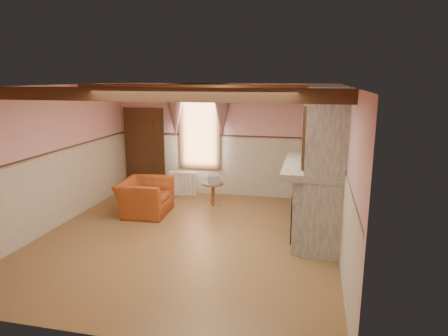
% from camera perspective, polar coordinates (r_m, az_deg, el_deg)
% --- Properties ---
extents(floor, '(5.50, 6.00, 0.01)m').
position_cam_1_polar(floor, '(7.62, -5.30, -9.93)').
color(floor, brown).
rests_on(floor, ground).
extents(ceiling, '(5.50, 6.00, 0.01)m').
position_cam_1_polar(ceiling, '(7.03, -5.78, 11.61)').
color(ceiling, silver).
rests_on(ceiling, wall_back).
extents(wall_back, '(5.50, 0.02, 2.80)m').
position_cam_1_polar(wall_back, '(10.04, -0.15, 4.01)').
color(wall_back, '#D09092').
rests_on(wall_back, floor).
extents(wall_front, '(5.50, 0.02, 2.80)m').
position_cam_1_polar(wall_front, '(4.56, -17.51, -7.57)').
color(wall_front, '#D09092').
rests_on(wall_front, floor).
extents(wall_left, '(0.02, 6.00, 2.80)m').
position_cam_1_polar(wall_left, '(8.46, -23.51, 1.26)').
color(wall_left, '#D09092').
rests_on(wall_left, floor).
extents(wall_right, '(0.02, 6.00, 2.80)m').
position_cam_1_polar(wall_right, '(6.86, 16.84, -0.72)').
color(wall_right, '#D09092').
rests_on(wall_right, floor).
extents(wainscot, '(5.50, 6.00, 1.50)m').
position_cam_1_polar(wainscot, '(7.36, -5.42, -4.54)').
color(wainscot, beige).
rests_on(wainscot, floor).
extents(chair_rail, '(5.50, 6.00, 0.08)m').
position_cam_1_polar(chair_rail, '(7.17, -5.55, 1.18)').
color(chair_rail, black).
rests_on(chair_rail, wainscot).
extents(firebox, '(0.20, 0.95, 0.90)m').
position_cam_1_polar(firebox, '(7.68, 10.49, -6.31)').
color(firebox, black).
rests_on(firebox, floor).
extents(armchair, '(1.07, 1.20, 0.75)m').
position_cam_1_polar(armchair, '(8.95, -11.22, -4.08)').
color(armchair, '#994219').
rests_on(armchair, floor).
extents(side_table, '(0.55, 0.55, 0.55)m').
position_cam_1_polar(side_table, '(9.35, -1.59, -3.74)').
color(side_table, brown).
rests_on(side_table, floor).
extents(book_stack, '(0.34, 0.38, 0.20)m').
position_cam_1_polar(book_stack, '(9.23, -1.44, -1.54)').
color(book_stack, '#B7AD8C').
rests_on(book_stack, side_table).
extents(radiator, '(0.71, 0.24, 0.60)m').
position_cam_1_polar(radiator, '(10.25, -5.89, -2.17)').
color(radiator, white).
rests_on(radiator, floor).
extents(bowl, '(0.38, 0.38, 0.09)m').
position_cam_1_polar(bowl, '(7.47, 12.70, 1.13)').
color(bowl, brown).
rests_on(bowl, mantel).
extents(mantel_clock, '(0.14, 0.24, 0.20)m').
position_cam_1_polar(mantel_clock, '(8.15, 12.76, 2.48)').
color(mantel_clock, black).
rests_on(mantel_clock, mantel).
extents(oil_lamp, '(0.11, 0.11, 0.28)m').
position_cam_1_polar(oil_lamp, '(8.00, 12.76, 2.57)').
color(oil_lamp, '#C07936').
rests_on(oil_lamp, mantel).
extents(candle_red, '(0.06, 0.06, 0.16)m').
position_cam_1_polar(candle_red, '(6.70, 12.66, 0.09)').
color(candle_red, '#A61814').
rests_on(candle_red, mantel).
extents(jar_yellow, '(0.06, 0.06, 0.12)m').
position_cam_1_polar(jar_yellow, '(7.12, 12.68, 0.66)').
color(jar_yellow, yellow).
rests_on(jar_yellow, mantel).
extents(fireplace, '(0.85, 2.00, 2.80)m').
position_cam_1_polar(fireplace, '(7.43, 14.06, 0.47)').
color(fireplace, gray).
rests_on(fireplace, floor).
extents(mantel, '(1.05, 2.05, 0.12)m').
position_cam_1_polar(mantel, '(7.44, 12.66, 0.23)').
color(mantel, gray).
rests_on(mantel, fireplace).
extents(overmantel_mirror, '(0.06, 1.44, 1.04)m').
position_cam_1_polar(overmantel_mirror, '(7.33, 11.44, 4.96)').
color(overmantel_mirror, silver).
rests_on(overmantel_mirror, fireplace).
extents(door, '(1.10, 0.10, 2.10)m').
position_cam_1_polar(door, '(10.70, -11.25, 2.42)').
color(door, black).
rests_on(door, floor).
extents(window, '(1.06, 0.08, 2.02)m').
position_cam_1_polar(window, '(10.12, -3.51, 5.49)').
color(window, white).
rests_on(window, wall_back).
extents(window_drapes, '(1.30, 0.14, 1.40)m').
position_cam_1_polar(window_drapes, '(9.98, -3.71, 8.84)').
color(window_drapes, gray).
rests_on(window_drapes, wall_back).
extents(ceiling_beam_front, '(5.50, 0.18, 0.20)m').
position_cam_1_polar(ceiling_beam_front, '(5.91, -9.51, 10.31)').
color(ceiling_beam_front, black).
rests_on(ceiling_beam_front, ceiling).
extents(ceiling_beam_back, '(5.50, 0.18, 0.20)m').
position_cam_1_polar(ceiling_beam_back, '(8.18, -3.05, 11.13)').
color(ceiling_beam_back, black).
rests_on(ceiling_beam_back, ceiling).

